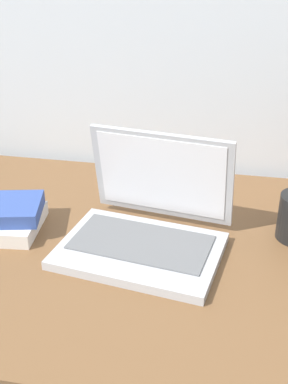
# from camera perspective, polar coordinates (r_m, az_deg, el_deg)

# --- Properties ---
(desk) EXTENTS (1.60, 0.76, 0.03)m
(desk) POSITION_cam_1_polar(r_m,az_deg,el_deg) (1.01, -0.07, -6.82)
(desk) COLOR brown
(desk) RESTS_ON ground
(laptop) EXTENTS (0.34, 0.30, 0.22)m
(laptop) POSITION_cam_1_polar(r_m,az_deg,el_deg) (0.98, 0.53, -3.69)
(laptop) COLOR #B2B5BA
(laptop) RESTS_ON desk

